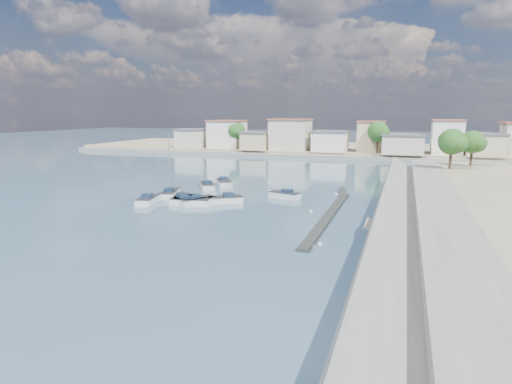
% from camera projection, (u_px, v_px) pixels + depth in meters
% --- Properties ---
extents(ground, '(400.00, 400.00, 0.00)m').
position_uv_depth(ground, '(319.00, 176.00, 77.43)').
color(ground, '#2F495E').
rests_on(ground, ground).
extents(seawall_walkway, '(5.00, 90.00, 1.80)m').
position_uv_depth(seawall_walkway, '(440.00, 211.00, 46.22)').
color(seawall_walkway, slate).
rests_on(seawall_walkway, ground).
extents(breakwater, '(2.00, 31.02, 0.35)m').
position_uv_depth(breakwater, '(332.00, 210.00, 49.81)').
color(breakwater, black).
rests_on(breakwater, ground).
extents(far_shore_land, '(160.00, 40.00, 1.40)m').
position_uv_depth(far_shore_land, '(353.00, 149.00, 125.58)').
color(far_shore_land, gray).
rests_on(far_shore_land, ground).
extents(far_shore_quay, '(160.00, 2.50, 0.80)m').
position_uv_depth(far_shore_quay, '(343.00, 157.00, 106.14)').
color(far_shore_quay, slate).
rests_on(far_shore_quay, ground).
extents(far_town, '(113.01, 12.80, 8.35)m').
position_uv_depth(far_town, '(390.00, 139.00, 107.35)').
color(far_town, beige).
rests_on(far_town, far_shore_land).
extents(shore_trees, '(74.56, 38.32, 7.92)m').
position_uv_depth(shore_trees, '(378.00, 135.00, 99.70)').
color(shore_trees, '#38281E').
rests_on(shore_trees, ground).
extents(motorboat_a, '(3.33, 4.78, 1.48)m').
position_uv_depth(motorboat_a, '(182.00, 199.00, 55.45)').
color(motorboat_a, silver).
rests_on(motorboat_a, ground).
extents(motorboat_b, '(4.21, 5.10, 1.48)m').
position_uv_depth(motorboat_b, '(199.00, 201.00, 54.08)').
color(motorboat_b, silver).
rests_on(motorboat_b, ground).
extents(motorboat_c, '(4.85, 2.84, 1.48)m').
position_uv_depth(motorboat_c, '(283.00, 195.00, 57.73)').
color(motorboat_c, silver).
rests_on(motorboat_c, ground).
extents(motorboat_d, '(4.60, 3.97, 1.48)m').
position_uv_depth(motorboat_d, '(223.00, 200.00, 54.58)').
color(motorboat_d, silver).
rests_on(motorboat_d, ground).
extents(motorboat_e, '(2.87, 5.27, 1.48)m').
position_uv_depth(motorboat_e, '(149.00, 200.00, 54.71)').
color(motorboat_e, silver).
rests_on(motorboat_e, ground).
extents(motorboat_f, '(3.91, 4.81, 1.48)m').
position_uv_depth(motorboat_f, '(207.00, 186.00, 65.24)').
color(motorboat_f, silver).
rests_on(motorboat_f, ground).
extents(motorboat_g, '(4.34, 5.33, 1.48)m').
position_uv_depth(motorboat_g, '(224.00, 183.00, 67.67)').
color(motorboat_g, silver).
rests_on(motorboat_g, ground).
extents(motorboat_h, '(5.71, 2.73, 1.48)m').
position_uv_depth(motorboat_h, '(193.00, 202.00, 53.47)').
color(motorboat_h, silver).
rests_on(motorboat_h, ground).
extents(sailboat, '(3.26, 5.75, 9.00)m').
position_uv_depth(sailboat, '(171.00, 193.00, 59.07)').
color(sailboat, silver).
rests_on(sailboat, ground).
extents(mooring_buoys, '(14.30, 31.31, 0.36)m').
position_uv_depth(mooring_buoys, '(304.00, 204.00, 53.76)').
color(mooring_buoys, white).
rests_on(mooring_buoys, ground).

